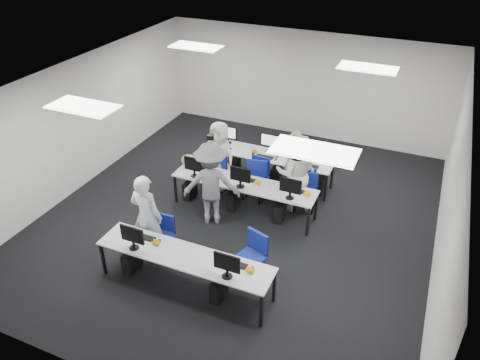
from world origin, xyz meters
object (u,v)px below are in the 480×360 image
at_px(chair_3, 256,186).
at_px(chair_6, 258,181).
at_px(chair_7, 308,192).
at_px(student_3, 294,166).
at_px(chair_5, 213,173).
at_px(chair_1, 250,266).
at_px(desk_front, 184,258).
at_px(chair_4, 304,196).
at_px(student_1, 296,173).
at_px(student_2, 220,155).
at_px(photographer, 211,184).
at_px(chair_2, 215,181).
at_px(chair_0, 162,246).
at_px(student_0, 147,216).
at_px(desk_mid, 244,185).

relative_size(chair_3, chair_6, 1.00).
bearing_deg(chair_7, chair_3, -179.48).
bearing_deg(student_3, chair_5, -162.82).
bearing_deg(chair_1, chair_5, 145.62).
distance_m(desk_front, chair_4, 3.51).
height_order(desk_front, student_1, student_1).
distance_m(student_2, photographer, 1.42).
bearing_deg(chair_2, chair_0, -76.52).
bearing_deg(student_3, chair_6, -161.22).
height_order(chair_0, student_1, student_1).
height_order(chair_7, student_1, student_1).
xyz_separation_m(chair_7, student_0, (-2.30, -2.95, 0.60)).
height_order(desk_front, chair_3, chair_3).
xyz_separation_m(chair_4, chair_5, (-2.31, 0.09, 0.01)).
bearing_deg(chair_3, chair_2, -165.06).
relative_size(chair_1, chair_5, 1.04).
bearing_deg(chair_0, chair_4, 50.01).
bearing_deg(student_2, student_0, -82.12).
height_order(desk_front, chair_4, chair_4).
bearing_deg(photographer, chair_1, 114.77).
height_order(desk_mid, chair_1, chair_1).
bearing_deg(student_1, student_2, -23.15).
bearing_deg(chair_2, chair_5, 133.16).
bearing_deg(chair_6, chair_0, -119.79).
relative_size(desk_mid, student_0, 1.83).
bearing_deg(student_1, chair_2, -15.21).
xyz_separation_m(desk_front, student_2, (-0.93, 3.34, 0.15)).
height_order(desk_mid, chair_4, chair_4).
distance_m(chair_4, student_2, 2.18).
height_order(chair_5, photographer, photographer).
bearing_deg(student_2, chair_3, 4.80).
height_order(chair_7, student_0, student_0).
distance_m(chair_3, chair_7, 1.18).
distance_m(chair_1, chair_7, 2.87).
relative_size(chair_3, chair_5, 1.05).
xyz_separation_m(chair_7, student_2, (-2.12, -0.16, 0.55)).
distance_m(student_0, student_1, 3.34).
relative_size(chair_1, photographer, 0.52).
height_order(chair_3, student_2, student_2).
xyz_separation_m(chair_4, student_1, (-0.20, -0.12, 0.62)).
bearing_deg(chair_4, student_2, 165.89).
xyz_separation_m(chair_3, chair_6, (-0.05, 0.20, 0.00)).
bearing_deg(chair_5, student_1, -22.88).
xyz_separation_m(chair_2, student_0, (-0.17, -2.52, 0.59)).
relative_size(chair_4, chair_7, 1.02).
distance_m(chair_3, chair_4, 1.14).
height_order(chair_6, student_0, student_0).
relative_size(chair_2, student_1, 0.50).
relative_size(desk_front, chair_4, 3.55).
bearing_deg(chair_5, desk_mid, -51.42).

